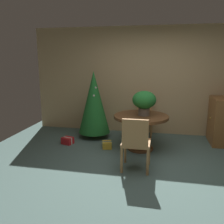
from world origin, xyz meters
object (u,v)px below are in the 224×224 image
(gift_box_red, at_px, (68,141))
(wooden_cabinet, at_px, (222,121))
(round_dining_table, at_px, (141,124))
(holiday_tree, at_px, (94,102))
(gift_box_gold, at_px, (107,145))
(wooden_chair_far, at_px, (144,113))
(wooden_chair_near, at_px, (136,141))
(flower_vase, at_px, (144,101))

(gift_box_red, relative_size, wooden_cabinet, 0.27)
(round_dining_table, xyz_separation_m, holiday_tree, (-1.15, 0.57, 0.31))
(holiday_tree, relative_size, gift_box_gold, 6.36)
(wooden_chair_far, relative_size, gift_box_red, 3.74)
(wooden_chair_near, bearing_deg, flower_vase, 87.08)
(wooden_chair_near, xyz_separation_m, wooden_cabinet, (1.72, 1.73, -0.01))
(holiday_tree, xyz_separation_m, gift_box_gold, (0.46, -0.66, -0.77))
(flower_vase, relative_size, wooden_chair_near, 0.54)
(round_dining_table, height_order, flower_vase, flower_vase)
(round_dining_table, distance_m, flower_vase, 0.49)
(wooden_chair_near, bearing_deg, wooden_chair_far, 90.00)
(wooden_chair_far, bearing_deg, gift_box_gold, -124.17)
(round_dining_table, distance_m, wooden_cabinet, 1.87)
(gift_box_gold, bearing_deg, wooden_chair_far, 55.83)
(gift_box_red, relative_size, gift_box_gold, 1.10)
(flower_vase, bearing_deg, holiday_tree, 155.24)
(wooden_chair_far, height_order, wooden_cabinet, wooden_cabinet)
(wooden_chair_far, xyz_separation_m, holiday_tree, (-1.15, -0.36, 0.28))
(gift_box_red, distance_m, gift_box_gold, 0.91)
(flower_vase, bearing_deg, gift_box_gold, -172.00)
(gift_box_red, xyz_separation_m, wooden_cabinet, (3.32, 0.74, 0.43))
(gift_box_red, height_order, wooden_cabinet, wooden_cabinet)
(gift_box_gold, bearing_deg, wooden_cabinet, 18.80)
(wooden_chair_far, xyz_separation_m, wooden_cabinet, (1.72, -0.20, -0.06))
(wooden_chair_near, height_order, wooden_cabinet, wooden_cabinet)
(wooden_chair_far, bearing_deg, wooden_chair_near, -90.00)
(wooden_chair_near, xyz_separation_m, gift_box_red, (-1.60, 0.99, -0.45))
(round_dining_table, bearing_deg, wooden_chair_near, -90.00)
(flower_vase, height_order, holiday_tree, holiday_tree)
(gift_box_red, bearing_deg, wooden_cabinet, 12.60)
(wooden_chair_near, relative_size, gift_box_red, 3.39)
(wooden_chair_far, relative_size, holiday_tree, 0.64)
(round_dining_table, bearing_deg, holiday_tree, 153.51)
(wooden_chair_far, bearing_deg, gift_box_red, -149.58)
(holiday_tree, distance_m, gift_box_red, 1.07)
(gift_box_gold, bearing_deg, gift_box_red, 175.10)
(wooden_cabinet, bearing_deg, flower_vase, -156.76)
(wooden_chair_near, xyz_separation_m, wooden_chair_far, (0.00, 1.93, 0.05))
(flower_vase, height_order, wooden_cabinet, flower_vase)
(round_dining_table, height_order, wooden_cabinet, wooden_cabinet)
(round_dining_table, xyz_separation_m, wooden_cabinet, (1.72, 0.73, -0.02))
(wooden_chair_far, distance_m, wooden_cabinet, 1.73)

